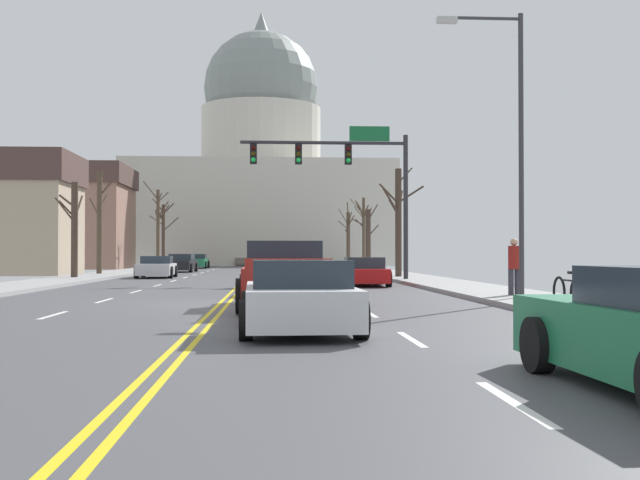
# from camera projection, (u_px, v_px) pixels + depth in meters

# --- Properties ---
(ground) EXTENTS (20.00, 180.00, 0.20)m
(ground) POSITION_uv_depth(u_px,v_px,m) (223.00, 304.00, 20.58)
(ground) COLOR #48484D
(signal_gantry) EXTENTS (7.91, 0.41, 7.20)m
(signal_gantry) POSITION_uv_depth(u_px,v_px,m) (348.00, 168.00, 36.56)
(signal_gantry) COLOR #28282D
(signal_gantry) RESTS_ON ground
(street_lamp_right) EXTENTS (2.43, 0.24, 7.89)m
(street_lamp_right) POSITION_uv_depth(u_px,v_px,m) (510.00, 128.00, 21.57)
(street_lamp_right) COLOR #333338
(street_lamp_right) RESTS_ON ground
(capitol_building) EXTENTS (29.15, 22.87, 29.80)m
(capitol_building) POSITION_uv_depth(u_px,v_px,m) (261.00, 180.00, 91.39)
(capitol_building) COLOR beige
(capitol_building) RESTS_ON ground
(sedan_near_00) EXTENTS (2.06, 4.60, 1.18)m
(sedan_near_00) POSITION_uv_depth(u_px,v_px,m) (364.00, 272.00, 32.43)
(sedan_near_00) COLOR #B71414
(sedan_near_00) RESTS_ON ground
(sedan_near_01) EXTENTS (2.14, 4.31, 1.23)m
(sedan_near_01) POSITION_uv_depth(u_px,v_px,m) (289.00, 277.00, 25.51)
(sedan_near_01) COLOR #B71414
(sedan_near_01) RESTS_ON ground
(pickup_truck_near_02) EXTENTS (2.36, 5.66, 1.67)m
(pickup_truck_near_02) POSITION_uv_depth(u_px,v_px,m) (285.00, 278.00, 19.33)
(pickup_truck_near_02) COLOR maroon
(pickup_truck_near_02) RESTS_ON ground
(sedan_near_03) EXTENTS (2.11, 4.44, 1.25)m
(sedan_near_03) POSITION_uv_depth(u_px,v_px,m) (299.00, 298.00, 13.50)
(sedan_near_03) COLOR silver
(sedan_near_03) RESTS_ON ground
(sedan_oncoming_00) EXTENTS (2.12, 4.35, 1.19)m
(sedan_oncoming_00) POSITION_uv_depth(u_px,v_px,m) (157.00, 267.00, 42.75)
(sedan_oncoming_00) COLOR silver
(sedan_oncoming_00) RESTS_ON ground
(sedan_oncoming_01) EXTENTS (2.13, 4.47, 1.28)m
(sedan_oncoming_01) POSITION_uv_depth(u_px,v_px,m) (181.00, 264.00, 55.36)
(sedan_oncoming_01) COLOR black
(sedan_oncoming_01) RESTS_ON ground
(sedan_oncoming_02) EXTENTS (2.07, 4.38, 1.26)m
(sedan_oncoming_02) POSITION_uv_depth(u_px,v_px,m) (196.00, 262.00, 68.21)
(sedan_oncoming_02) COLOR #1E7247
(sedan_oncoming_02) RESTS_ON ground
(sedan_oncoming_03) EXTENTS (1.99, 4.28, 1.25)m
(sedan_oncoming_03) POSITION_uv_depth(u_px,v_px,m) (245.00, 260.00, 81.46)
(sedan_oncoming_03) COLOR #6B6056
(sedan_oncoming_03) RESTS_ON ground
(flank_building_01) EXTENTS (13.24, 9.40, 8.85)m
(flank_building_01) POSITION_uv_depth(u_px,v_px,m) (52.00, 217.00, 67.13)
(flank_building_01) COLOR #8C6656
(flank_building_01) RESTS_ON ground
(bare_tree_00) EXTENTS (1.34, 2.39, 5.80)m
(bare_tree_00) POSITION_uv_depth(u_px,v_px,m) (363.00, 229.00, 64.40)
(bare_tree_00) COLOR #4C3D2D
(bare_tree_00) RESTS_ON ground
(bare_tree_01) EXTENTS (2.53, 1.74, 5.93)m
(bare_tree_01) POSITION_uv_depth(u_px,v_px,m) (163.00, 232.00, 67.97)
(bare_tree_01) COLOR #423328
(bare_tree_01) RESTS_ON ground
(bare_tree_02) EXTENTS (1.05, 2.13, 4.71)m
(bare_tree_02) POSITION_uv_depth(u_px,v_px,m) (368.00, 238.00, 56.22)
(bare_tree_02) COLOR #423328
(bare_tree_02) RESTS_ON ground
(bare_tree_03) EXTENTS (1.14, 1.54, 4.81)m
(bare_tree_03) POSITION_uv_depth(u_px,v_px,m) (74.00, 228.00, 39.32)
(bare_tree_03) COLOR #423328
(bare_tree_03) RESTS_ON ground
(bare_tree_04) EXTENTS (2.39, 2.23, 5.66)m
(bare_tree_04) POSITION_uv_depth(u_px,v_px,m) (398.00, 219.00, 40.45)
(bare_tree_04) COLOR #423328
(bare_tree_04) RESTS_ON ground
(bare_tree_05) EXTENTS (2.00, 2.47, 6.96)m
(bare_tree_05) POSITION_uv_depth(u_px,v_px,m) (158.00, 225.00, 63.15)
(bare_tree_05) COLOR #4C3D2D
(bare_tree_05) RESTS_ON ground
(bare_tree_06) EXTENTS (1.49, 2.42, 5.93)m
(bare_tree_06) POSITION_uv_depth(u_px,v_px,m) (348.00, 237.00, 72.92)
(bare_tree_06) COLOR #4C3D2D
(bare_tree_06) RESTS_ON ground
(bare_tree_07) EXTENTS (1.01, 2.13, 6.05)m
(bare_tree_07) POSITION_uv_depth(u_px,v_px,m) (100.00, 220.00, 46.12)
(bare_tree_07) COLOR #4C3D2D
(bare_tree_07) RESTS_ON ground
(pedestrian_00) EXTENTS (0.35, 0.34, 1.65)m
(pedestrian_00) POSITION_uv_depth(u_px,v_px,m) (514.00, 264.00, 22.70)
(pedestrian_00) COLOR #33333D
(pedestrian_00) RESTS_ON ground
(bicycle_parked) EXTENTS (0.12, 1.77, 0.85)m
(bicycle_parked) POSITION_uv_depth(u_px,v_px,m) (568.00, 292.00, 17.47)
(bicycle_parked) COLOR black
(bicycle_parked) RESTS_ON ground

